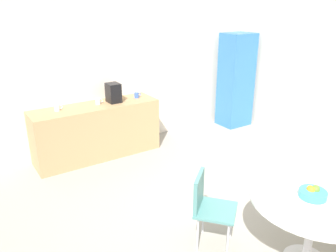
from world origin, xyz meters
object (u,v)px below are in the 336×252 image
mug_white (137,95)px  mug_green (98,101)px  coffee_maker (113,93)px  fruit_bowl (313,193)px  locker_cabinet (236,80)px  mug_red (57,108)px  chair_teal (207,202)px  round_table (314,209)px

mug_white → mug_green: bearing=179.5°
mug_white → coffee_maker: size_ratio=0.40×
fruit_bowl → mug_green: size_ratio=2.02×
locker_cabinet → mug_red: (-3.62, 0.15, -0.00)m
fruit_bowl → mug_green: bearing=101.4°
coffee_maker → chair_teal: bearing=-94.6°
locker_cabinet → mug_red: 3.63m
mug_green → mug_red: bearing=178.2°
round_table → mug_red: (-1.38, 3.57, 0.31)m
fruit_bowl → mug_green: mug_green is taller
chair_teal → mug_white: bearing=76.4°
mug_white → chair_teal: bearing=-103.6°
locker_cabinet → mug_green: (-2.96, 0.13, -0.00)m
round_table → chair_teal: chair_teal is taller
mug_white → mug_green: 0.71m
round_table → fruit_bowl: size_ratio=4.77×
fruit_bowl → mug_red: size_ratio=2.02×
mug_white → coffee_maker: (-0.45, -0.02, 0.11)m
chair_teal → mug_green: (-0.05, 2.76, 0.43)m
mug_green → fruit_bowl: bearing=-78.6°
locker_cabinet → chair_teal: 3.95m
coffee_maker → mug_green: bearing=174.4°
mug_green → coffee_maker: 0.29m
chair_teal → fruit_bowl: bearing=-48.9°
chair_teal → mug_green: mug_green is taller
mug_green → mug_red: 0.66m
locker_cabinet → mug_red: size_ratio=14.70×
locker_cabinet → fruit_bowl: bearing=-123.6°
chair_teal → mug_white: mug_white is taller
locker_cabinet → fruit_bowl: locker_cabinet is taller
chair_teal → locker_cabinet: bearing=42.1°
round_table → locker_cabinet: bearing=56.8°
fruit_bowl → mug_white: size_ratio=2.02×
locker_cabinet → chair_teal: locker_cabinet is taller
locker_cabinet → mug_white: locker_cabinet is taller
mug_green → round_table: bearing=-78.5°
round_table → mug_red: mug_red is taller
fruit_bowl → coffee_maker: size_ratio=0.81×
round_table → mug_white: size_ratio=9.61×
chair_teal → mug_red: (-0.71, 2.78, 0.43)m
mug_white → fruit_bowl: bearing=-90.1°
round_table → fruit_bowl: fruit_bowl is taller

